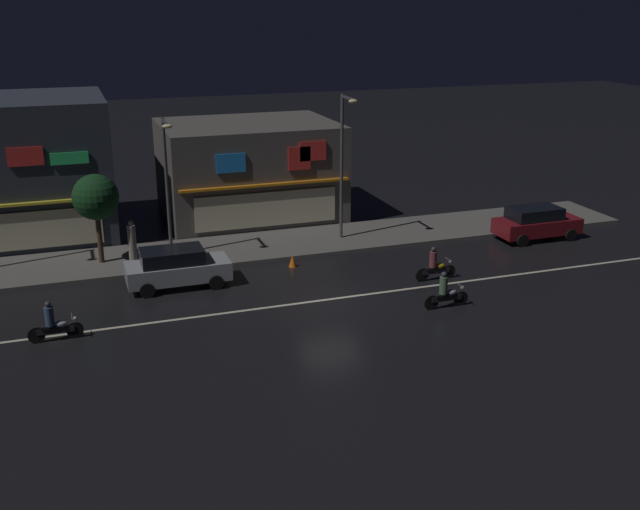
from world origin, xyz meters
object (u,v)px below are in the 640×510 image
at_px(streetlamp_east, 343,156).
at_px(pedestrian_on_sidewalk, 132,243).
at_px(streetlamp_mid, 167,176).
at_px(motorcycle_opposite_lane, 445,293).
at_px(motorcycle_following, 435,266).
at_px(parked_car_near_kerb, 536,222).
at_px(traffic_cone, 293,261).
at_px(motorcycle_lead, 53,324).
at_px(parked_car_trailing, 176,267).

bearing_deg(streetlamp_east, pedestrian_on_sidewalk, -178.48).
height_order(streetlamp_mid, motorcycle_opposite_lane, streetlamp_mid).
distance_m(streetlamp_east, motorcycle_following, 7.69).
distance_m(pedestrian_on_sidewalk, parked_car_near_kerb, 19.90).
height_order(streetlamp_east, parked_car_near_kerb, streetlamp_east).
relative_size(pedestrian_on_sidewalk, parked_car_near_kerb, 0.46).
bearing_deg(traffic_cone, pedestrian_on_sidewalk, 159.24).
xyz_separation_m(parked_car_near_kerb, motorcycle_lead, (-23.22, -4.68, -0.24)).
xyz_separation_m(streetlamp_east, parked_car_near_kerb, (9.40, -2.87, -3.49)).
bearing_deg(motorcycle_opposite_lane, parked_car_near_kerb, -144.48).
bearing_deg(motorcycle_following, traffic_cone, 147.48).
relative_size(pedestrian_on_sidewalk, traffic_cone, 3.62).
height_order(motorcycle_following, traffic_cone, motorcycle_following).
relative_size(pedestrian_on_sidewalk, motorcycle_following, 1.05).
bearing_deg(traffic_cone, motorcycle_following, -34.37).
relative_size(motorcycle_following, motorcycle_opposite_lane, 1.00).
height_order(parked_car_near_kerb, motorcycle_lead, parked_car_near_kerb).
distance_m(streetlamp_east, traffic_cone, 6.09).
height_order(streetlamp_mid, parked_car_near_kerb, streetlamp_mid).
height_order(parked_car_trailing, motorcycle_lead, parked_car_trailing).
xyz_separation_m(motorcycle_lead, motorcycle_following, (15.61, 1.06, 0.00)).
height_order(streetlamp_mid, motorcycle_lead, streetlamp_mid).
bearing_deg(streetlamp_mid, parked_car_trailing, -95.18).
distance_m(motorcycle_following, traffic_cone, 6.44).
height_order(streetlamp_east, motorcycle_following, streetlamp_east).
relative_size(parked_car_trailing, motorcycle_opposite_lane, 2.26).
xyz_separation_m(motorcycle_opposite_lane, traffic_cone, (-4.25, 6.55, -0.36)).
relative_size(motorcycle_opposite_lane, traffic_cone, 3.45).
xyz_separation_m(streetlamp_mid, traffic_cone, (5.01, -2.86, -3.71)).
relative_size(streetlamp_east, pedestrian_on_sidewalk, 3.59).
relative_size(motorcycle_following, traffic_cone, 3.45).
bearing_deg(streetlamp_mid, motorcycle_opposite_lane, -45.44).
height_order(motorcycle_lead, motorcycle_opposite_lane, same).
bearing_deg(motorcycle_lead, parked_car_trailing, -134.38).
relative_size(parked_car_trailing, traffic_cone, 7.82).
relative_size(streetlamp_mid, streetlamp_east, 0.90).
distance_m(streetlamp_mid, streetlamp_east, 8.54).
relative_size(streetlamp_east, parked_car_near_kerb, 1.66).
relative_size(parked_car_near_kerb, motorcycle_following, 2.26).
bearing_deg(motorcycle_lead, streetlamp_east, -144.19).
distance_m(pedestrian_on_sidewalk, parked_car_trailing, 3.65).
height_order(pedestrian_on_sidewalk, motorcycle_opposite_lane, pedestrian_on_sidewalk).
relative_size(parked_car_trailing, motorcycle_lead, 2.26).
bearing_deg(motorcycle_opposite_lane, motorcycle_lead, -8.80).
distance_m(streetlamp_east, parked_car_near_kerb, 10.43).
bearing_deg(parked_car_trailing, streetlamp_east, -157.84).
relative_size(parked_car_near_kerb, traffic_cone, 7.82).
xyz_separation_m(streetlamp_east, motorcycle_following, (1.79, -6.49, -3.72)).
xyz_separation_m(pedestrian_on_sidewalk, parked_car_near_kerb, (19.73, -2.60, -0.20)).
distance_m(streetlamp_mid, motorcycle_opposite_lane, 13.62).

